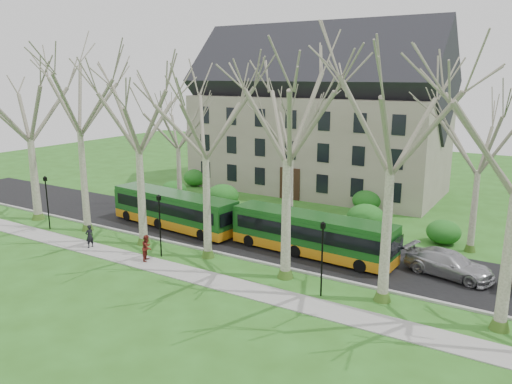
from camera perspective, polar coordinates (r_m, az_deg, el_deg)
ground at (r=32.60m, az=-1.61°, el=-8.79°), size 120.00×120.00×0.00m
sidewalk at (r=30.69m, az=-4.20°, el=-10.22°), size 70.00×2.00×0.06m
road at (r=37.02m, az=3.07°, el=-6.01°), size 80.00×8.00×0.06m
curb at (r=33.75m, az=-0.21°, el=-7.87°), size 80.00×0.25×0.14m
building at (r=54.35m, az=6.98°, el=8.79°), size 26.50×12.20×16.00m
tree_row_verge at (r=30.91m, az=-1.39°, el=3.50°), size 49.00×7.00×14.00m
tree_row_far at (r=40.92m, az=5.22°, el=4.45°), size 33.00×7.00×12.00m
lamp_row at (r=30.93m, az=-2.66°, el=-4.96°), size 36.22×0.22×4.30m
hedges at (r=46.03m, az=3.03°, el=-0.87°), size 30.60×8.60×2.00m
bus_lead at (r=41.11m, az=-9.40°, el=-1.99°), size 12.06×3.62×2.97m
bus_follow at (r=34.68m, az=6.36°, el=-4.81°), size 11.87×3.09×2.94m
sedan at (r=33.36m, az=21.15°, el=-7.65°), size 5.73×3.25×1.57m
pedestrian_a at (r=37.97m, az=-18.49°, el=-4.81°), size 0.48×0.67×1.69m
pedestrian_b at (r=34.38m, az=-12.35°, el=-6.23°), size 0.98×1.07×1.77m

